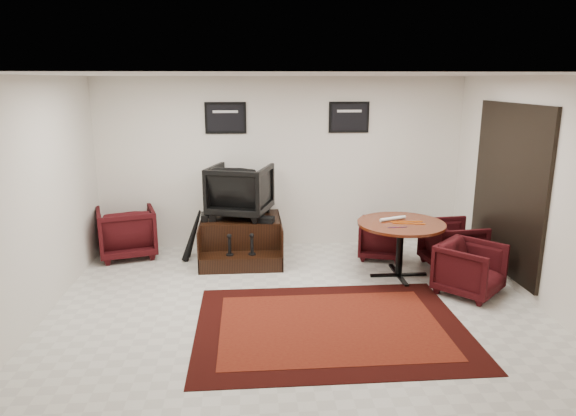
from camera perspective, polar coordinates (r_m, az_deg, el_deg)
The scene contains 16 objects.
ground at distance 6.51m, azimuth 0.84°, elevation -10.88°, with size 6.00×6.00×0.00m, color silver.
room_shell at distance 6.15m, azimuth 4.59°, elevation 5.03°, with size 6.02×5.02×2.81m.
area_rug at distance 6.05m, azimuth 4.74°, elevation -12.95°, with size 3.06×2.30×0.01m.
shine_podium at distance 8.15m, azimuth -5.22°, elevation -3.49°, with size 1.24×1.28×0.64m.
shine_chair at distance 8.08m, azimuth -5.34°, elevation 2.23°, with size 0.89×0.83×0.92m, color black.
shoes_pair at distance 8.01m, azimuth -8.83°, elevation -0.97°, with size 0.24×0.29×0.10m.
polish_kit at distance 7.79m, azimuth -2.54°, elevation -1.30°, with size 0.25×0.18×0.09m, color black.
umbrella_black at distance 8.03m, azimuth -10.59°, elevation -2.97°, with size 0.32×0.12×0.85m, color black, non-canonical shape.
umbrella_hooked at distance 8.22m, azimuth -10.42°, elevation -2.81°, with size 0.29×0.11×0.78m, color black, non-canonical shape.
armchair_side at distance 8.53m, azimuth -17.50°, elevation -2.29°, with size 0.85×0.80×0.88m, color black.
meeting_table at distance 7.39m, azimuth 12.43°, elevation -2.28°, with size 1.23×1.23×0.80m.
table_chair_back at distance 8.23m, azimuth 10.32°, elevation -3.15°, with size 0.66×0.62×0.68m, color black.
table_chair_window at distance 8.04m, azimuth 17.86°, elevation -3.64°, with size 0.76×0.71×0.78m, color black.
table_chair_corner at distance 7.15m, azimuth 19.59°, elevation -6.13°, with size 0.73×0.69×0.76m, color black.
paper_roll at distance 7.44m, azimuth 11.56°, elevation -1.16°, with size 0.05×0.05×0.42m, color silver.
table_clutter at distance 7.32m, azimuth 12.99°, elevation -1.65°, with size 0.57×0.30×0.01m.
Camera 1 is at (-0.56, -5.87, 2.75)m, focal length 32.00 mm.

